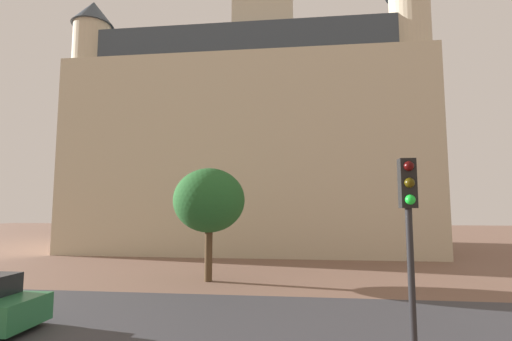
{
  "coord_description": "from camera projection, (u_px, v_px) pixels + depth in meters",
  "views": [
    {
      "loc": [
        0.97,
        -2.11,
        3.43
      ],
      "look_at": [
        -0.42,
        10.27,
        4.68
      ],
      "focal_mm": 25.41,
      "sensor_mm": 36.0,
      "label": 1
    }
  ],
  "objects": [
    {
      "name": "landmark_building",
      "position": [
        253.0,
        142.0,
        31.85
      ],
      "size": [
        27.37,
        14.4,
        31.29
      ],
      "color": "beige",
      "rests_on": "ground_plane"
    },
    {
      "name": "traffic_light_pole",
      "position": [
        410.0,
        229.0,
        6.48
      ],
      "size": [
        0.28,
        0.34,
        4.31
      ],
      "color": "black",
      "rests_on": "ground_plane"
    },
    {
      "name": "tree_curb_far",
      "position": [
        209.0,
        201.0,
        17.12
      ],
      "size": [
        3.37,
        3.37,
        5.26
      ],
      "color": "#4C3823",
      "rests_on": "ground_plane"
    },
    {
      "name": "ground_plane",
      "position": [
        268.0,
        313.0,
        11.73
      ],
      "size": [
        120.0,
        120.0,
        0.0
      ],
      "primitive_type": "plane",
      "color": "brown"
    },
    {
      "name": "street_asphalt_strip",
      "position": [
        265.0,
        325.0,
        10.56
      ],
      "size": [
        120.0,
        6.85,
        0.0
      ],
      "primitive_type": "cube",
      "color": "#38383D",
      "rests_on": "ground_plane"
    }
  ]
}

